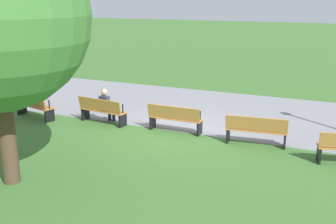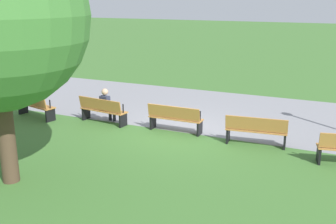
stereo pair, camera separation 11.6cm
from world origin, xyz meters
name	(u,v)px [view 1 (the left image)]	position (x,y,z in m)	size (l,w,h in m)	color
ground_plane	(176,132)	(0.00, 0.00, 0.00)	(120.00, 120.00, 0.00)	#3D6B2D
path_paving	(206,109)	(0.00, 2.98, 0.00)	(30.11, 5.93, 0.01)	gray
bench_1	(33,105)	(-5.14, -0.66, 0.47)	(1.79, 0.85, 0.89)	#B27538
bench_2	(102,110)	(-2.59, -0.22, 0.47)	(1.77, 0.67, 0.89)	#B27538
bench_3	(175,118)	(0.00, -0.07, 0.47)	(1.73, 0.47, 0.89)	#B27538
bench_4	(256,130)	(2.59, -0.22, 0.47)	(1.77, 0.67, 0.89)	#B27538
person_seated	(106,105)	(-2.49, -0.08, 0.64)	(0.37, 0.55, 1.20)	#2D3347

